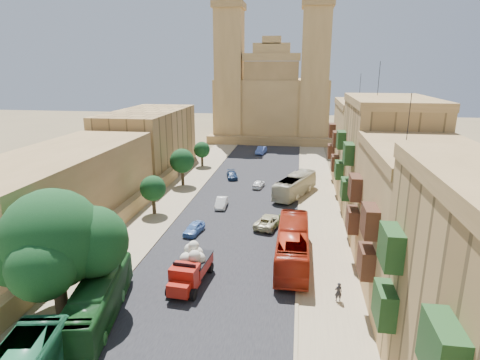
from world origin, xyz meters
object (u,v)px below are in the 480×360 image
(street_tree_d, at_px, (202,150))
(olive_pickup, at_px, (292,228))
(street_tree_a, at_px, (105,228))
(bus_cream_east, at_px, (295,185))
(bus_red_east, at_px, (293,245))
(car_blue_b, at_px, (261,150))
(red_truck, at_px, (190,267))
(church, at_px, (273,99))
(car_white_b, at_px, (259,184))
(pedestrian_a, at_px, (338,292))
(car_white_a, at_px, (221,203))
(street_tree_b, at_px, (153,189))
(bus_green_north, at_px, (98,300))
(ficus_tree, at_px, (54,242))
(car_dkblue, at_px, (232,175))
(car_blue_a, at_px, (194,228))
(car_cream, at_px, (269,221))
(pedestrian_c, at_px, (304,236))
(street_tree_c, at_px, (182,161))

(street_tree_d, relative_size, olive_pickup, 1.02)
(street_tree_a, xyz_separation_m, bus_cream_east, (16.41, 21.52, -1.71))
(street_tree_a, distance_m, bus_red_east, 16.71)
(street_tree_a, xyz_separation_m, car_blue_b, (9.22, 47.91, -2.42))
(street_tree_a, bearing_deg, red_truck, -18.95)
(church, bearing_deg, street_tree_d, -108.09)
(car_white_b, bearing_deg, church, -78.73)
(bus_cream_east, relative_size, pedestrian_a, 6.69)
(red_truck, height_order, pedestrian_a, red_truck)
(bus_cream_east, distance_m, car_white_a, 10.88)
(car_white_b, bearing_deg, street_tree_a, 75.21)
(street_tree_b, distance_m, bus_green_north, 20.75)
(ficus_tree, relative_size, car_dkblue, 2.38)
(car_blue_a, bearing_deg, street_tree_a, -122.39)
(bus_cream_east, bearing_deg, street_tree_a, 73.96)
(bus_green_north, height_order, car_blue_b, bus_green_north)
(street_tree_b, xyz_separation_m, car_blue_a, (6.19, -5.08, -2.52))
(bus_green_north, height_order, car_blue_a, bus_green_north)
(ficus_tree, height_order, car_blue_a, ficus_tree)
(car_cream, bearing_deg, car_white_b, -64.74)
(ficus_tree, relative_size, street_tree_a, 1.94)
(pedestrian_c, bearing_deg, street_tree_c, -114.08)
(car_white_b, relative_size, pedestrian_a, 2.13)
(ficus_tree, xyz_separation_m, street_tree_d, (-0.58, 43.99, -2.45))
(street_tree_b, xyz_separation_m, red_truck, (8.54, -14.93, -1.63))
(church, bearing_deg, street_tree_b, -100.38)
(street_tree_a, height_order, pedestrian_c, street_tree_a)
(car_cream, bearing_deg, car_blue_b, -68.07)
(street_tree_d, distance_m, car_dkblue, 10.08)
(ficus_tree, distance_m, car_blue_b, 56.76)
(street_tree_d, distance_m, car_white_a, 22.02)
(car_cream, bearing_deg, street_tree_c, -30.60)
(car_cream, bearing_deg, car_dkblue, -53.91)
(ficus_tree, bearing_deg, street_tree_a, 94.15)
(pedestrian_c, bearing_deg, street_tree_d, -127.97)
(pedestrian_c, bearing_deg, bus_red_east, 6.91)
(red_truck, xyz_separation_m, pedestrian_c, (8.96, 8.87, -0.59))
(street_tree_a, height_order, car_blue_a, street_tree_a)
(pedestrian_a, bearing_deg, bus_cream_east, -96.21)
(car_white_b, bearing_deg, bus_green_north, 86.59)
(street_tree_d, xyz_separation_m, car_cream, (13.76, -26.11, -2.25))
(bus_cream_east, relative_size, car_white_a, 2.84)
(pedestrian_a, bearing_deg, car_blue_b, -92.53)
(olive_pickup, bearing_deg, street_tree_d, 120.19)
(street_tree_a, height_order, car_white_a, street_tree_a)
(street_tree_a, relative_size, pedestrian_c, 2.65)
(street_tree_d, bearing_deg, olive_pickup, -59.81)
(red_truck, bearing_deg, bus_green_north, -132.74)
(car_white_a, bearing_deg, bus_cream_east, 31.20)
(red_truck, height_order, pedestrian_c, red_truck)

